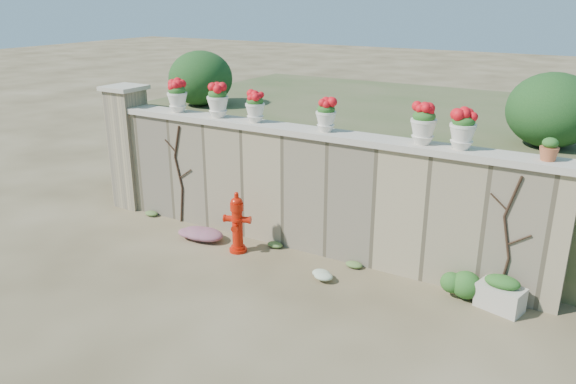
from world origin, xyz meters
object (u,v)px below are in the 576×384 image
Objects in this scene: planter_box at (501,294)px; urn_pot_0 at (177,97)px; terracotta_pot at (549,150)px; fire_hydrant at (237,222)px.

planter_box is 6.44m from urn_pot_0.
urn_pot_0 reaches higher than terracotta_pot.
planter_box is 2.06m from terracotta_pot.
fire_hydrant is 3.59× the size of terracotta_pot.
terracotta_pot reaches higher than fire_hydrant.
urn_pot_0 reaches higher than planter_box.
fire_hydrant is at bearing -170.53° from terracotta_pot.
fire_hydrant is 1.56× the size of planter_box.
terracotta_pot is (4.52, 0.75, 1.70)m from fire_hydrant.
urn_pot_0 is (-1.83, 0.75, 1.85)m from fire_hydrant.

